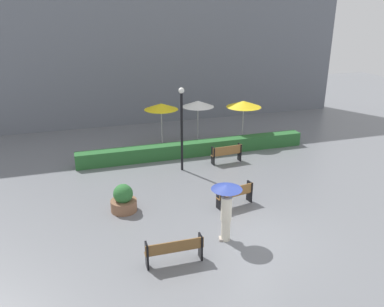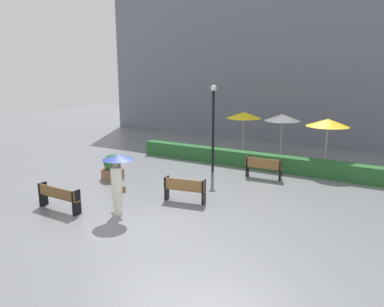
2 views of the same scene
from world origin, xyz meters
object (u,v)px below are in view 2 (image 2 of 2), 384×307
Objects in this scene: patio_umbrella_white at (282,118)px; patio_umbrella_yellow_far at (328,123)px; bench_back_row at (264,166)px; patio_umbrella_yellow at (244,115)px; planter_pot at (112,168)px; bench_near_left at (58,196)px; bench_mid_center at (185,188)px; pedestrian_with_umbrella at (117,175)px; lamp_post at (213,120)px.

patio_umbrella_yellow_far is at bearing -20.04° from patio_umbrella_white.
patio_umbrella_yellow is (-2.58, 3.71, 1.78)m from bench_back_row.
planter_pot is at bearing -127.23° from patio_umbrella_white.
patio_umbrella_white is at bearing 52.77° from planter_pot.
bench_near_left is 11.55m from patio_umbrella_yellow.
bench_mid_center is 0.65× the size of patio_umbrella_white.
bench_mid_center is 0.65× the size of patio_umbrella_yellow.
bench_near_left is 0.90× the size of pedestrian_with_umbrella.
patio_umbrella_white is at bearing 82.42° from bench_mid_center.
bench_mid_center is 0.39× the size of lamp_post.
pedestrian_with_umbrella is at bearing -117.48° from patio_umbrella_yellow_far.
lamp_post is (2.34, 7.25, 2.00)m from bench_near_left.
pedestrian_with_umbrella is (-2.77, -6.65, 0.84)m from bench_back_row.
bench_mid_center is at bearing -82.21° from patio_umbrella_yellow.
bench_mid_center reaches higher than bench_near_left.
bench_near_left is at bearing -75.11° from planter_pot.
patio_umbrella_white is at bearing 76.97° from pedestrian_with_umbrella.
lamp_post is 4.44m from patio_umbrella_white.
bench_mid_center is at bearing -116.41° from patio_umbrella_yellow_far.
bench_mid_center is at bearing -76.44° from lamp_post.
bench_near_left is 1.14× the size of bench_mid_center.
patio_umbrella_white reaches higher than bench_near_left.
pedestrian_with_umbrella is (2.06, 0.82, 0.87)m from bench_near_left.
pedestrian_with_umbrella is 10.41m from patio_umbrella_yellow.
bench_back_row is at bearing 5.05° from lamp_post.
bench_back_row is 0.81× the size of pedestrian_with_umbrella.
patio_umbrella_yellow_far reaches higher than planter_pot.
bench_back_row is 4.11m from patio_umbrella_white.
bench_back_row is 0.66× the size of patio_umbrella_yellow.
bench_mid_center is 8.29m from patio_umbrella_yellow_far.
lamp_post is at bearing -174.95° from bench_back_row.
bench_mid_center is 4.81m from lamp_post.
planter_pot is 0.27× the size of lamp_post.
pedestrian_with_umbrella reaches higher than bench_mid_center.
bench_mid_center is 0.79× the size of pedestrian_with_umbrella.
lamp_post reaches higher than bench_near_left.
bench_back_row is 3.94m from patio_umbrella_yellow_far.
planter_pot reaches higher than bench_near_left.
patio_umbrella_white is (5.49, 7.23, 1.86)m from planter_pot.
patio_umbrella_white is (-0.37, 3.68, 1.79)m from bench_back_row.
planter_pot is at bearing -135.47° from lamp_post.
lamp_post is at bearing 103.56° from bench_mid_center.
patio_umbrella_white is (1.09, 8.16, 1.82)m from bench_mid_center.
lamp_post is at bearing 44.53° from planter_pot.
lamp_post reaches higher than patio_umbrella_white.
patio_umbrella_white reaches higher than patio_umbrella_yellow.
bench_mid_center is at bearing 41.68° from bench_near_left.
bench_back_row is 3.18m from lamp_post.
bench_near_left is 0.45× the size of lamp_post.
pedestrian_with_umbrella is (-1.31, -2.18, 0.86)m from bench_mid_center.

